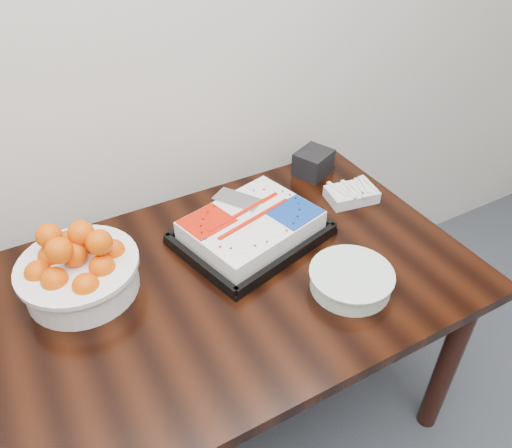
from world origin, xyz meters
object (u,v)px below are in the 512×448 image
cake_tray (251,228)px  tangerine_bowl (78,266)px  napkin_box (313,163)px  table (173,320)px  plate_stack (351,280)px

cake_tray → tangerine_bowl: tangerine_bowl is taller
tangerine_bowl → napkin_box: size_ratio=2.57×
table → napkin_box: bearing=26.0°
cake_tray → napkin_box: napkin_box is taller
table → cake_tray: cake_tray is taller
cake_tray → napkin_box: size_ratio=3.97×
table → plate_stack: plate_stack is taller
cake_tray → tangerine_bowl: bearing=176.3°
tangerine_bowl → napkin_box: bearing=11.9°
tangerine_bowl → plate_stack: 0.76m
table → plate_stack: 0.53m
table → napkin_box: napkin_box is taller
cake_tray → plate_stack: (0.14, -0.33, -0.01)m
table → cake_tray: size_ratio=3.49×
napkin_box → table: bearing=-154.0°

